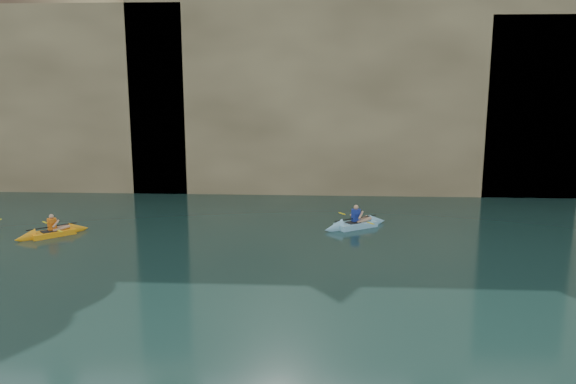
{
  "coord_description": "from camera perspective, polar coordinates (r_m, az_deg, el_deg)",
  "views": [
    {
      "loc": [
        0.31,
        -8.63,
        6.16
      ],
      "look_at": [
        -0.59,
        7.23,
        3.0
      ],
      "focal_mm": 35.0,
      "sensor_mm": 36.0,
      "label": 1
    }
  ],
  "objects": [
    {
      "name": "cliff",
      "position": [
        38.63,
        2.86,
        11.0
      ],
      "size": [
        70.0,
        16.0,
        12.0
      ],
      "primitive_type": "cube",
      "color": "tan",
      "rests_on": "ground"
    },
    {
      "name": "cliff_slab_center",
      "position": [
        31.28,
        6.47,
        10.34
      ],
      "size": [
        24.0,
        2.4,
        11.4
      ],
      "primitive_type": "cube",
      "color": "tan",
      "rests_on": "ground"
    },
    {
      "name": "sea_cave_center",
      "position": [
        31.21,
        -4.71,
        2.81
      ],
      "size": [
        3.5,
        1.0,
        3.2
      ],
      "primitive_type": "cube",
      "color": "black",
      "rests_on": "ground"
    },
    {
      "name": "sea_cave_east",
      "position": [
        32.31,
        20.73,
        3.57
      ],
      "size": [
        5.0,
        1.0,
        4.5
      ],
      "primitive_type": "cube",
      "color": "black",
      "rests_on": "ground"
    },
    {
      "name": "kayaker_orange",
      "position": [
        24.61,
        -22.8,
        -3.81
      ],
      "size": [
        2.57,
        2.52,
        1.11
      ],
      "rotation": [
        0.0,
        0.0,
        0.77
      ],
      "color": "#FF9B10",
      "rests_on": "ground"
    },
    {
      "name": "kayaker_ltblue_mid",
      "position": [
        24.13,
        6.89,
        -3.26
      ],
      "size": [
        3.07,
        2.41,
        1.22
      ],
      "rotation": [
        0.0,
        0.0,
        0.59
      ],
      "color": "#86C4E0",
      "rests_on": "ground"
    }
  ]
}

